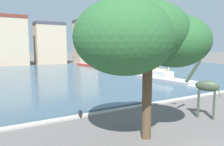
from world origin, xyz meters
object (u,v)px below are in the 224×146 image
object	(u,v)px
sailboat_red	(88,65)
mooring_bollard	(80,114)
shade_tree	(142,37)
sailboat_grey	(168,80)
sailboat_yellow	(145,69)
giraffe_statue	(205,87)

from	to	relation	value
sailboat_red	mooring_bollard	distance (m)	36.14
shade_tree	mooring_bollard	world-z (taller)	shade_tree
sailboat_grey	shade_tree	size ratio (longest dim) A/B	1.41
shade_tree	mooring_bollard	xyz separation A→B (m)	(-1.54, 4.53, -4.89)
sailboat_yellow	giraffe_statue	bearing A→B (deg)	-118.96
sailboat_grey	sailboat_red	bearing A→B (deg)	89.98
sailboat_yellow	mooring_bollard	xyz separation A→B (m)	(-18.91, -17.29, -0.38)
sailboat_red	mooring_bollard	size ratio (longest dim) A/B	19.68
giraffe_statue	mooring_bollard	xyz separation A→B (m)	(-7.15, 3.96, -1.82)
giraffe_statue	mooring_bollard	size ratio (longest dim) A/B	8.12
sailboat_yellow	sailboat_red	bearing A→B (deg)	105.71
sailboat_grey	mooring_bollard	bearing A→B (deg)	-154.61
sailboat_yellow	sailboat_grey	xyz separation A→B (m)	(-4.46, -10.43, -0.15)
sailboat_yellow	sailboat_grey	distance (m)	11.35
mooring_bollard	sailboat_grey	bearing A→B (deg)	25.39
sailboat_grey	mooring_bollard	size ratio (longest dim) A/B	19.47
sailboat_grey	giraffe_statue	bearing A→B (deg)	-124.00
sailboat_yellow	shade_tree	bearing A→B (deg)	-128.53
giraffe_statue	sailboat_red	world-z (taller)	sailboat_red
giraffe_statue	sailboat_yellow	distance (m)	24.33
mooring_bollard	sailboat_yellow	bearing A→B (deg)	42.43
sailboat_grey	shade_tree	world-z (taller)	shade_tree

